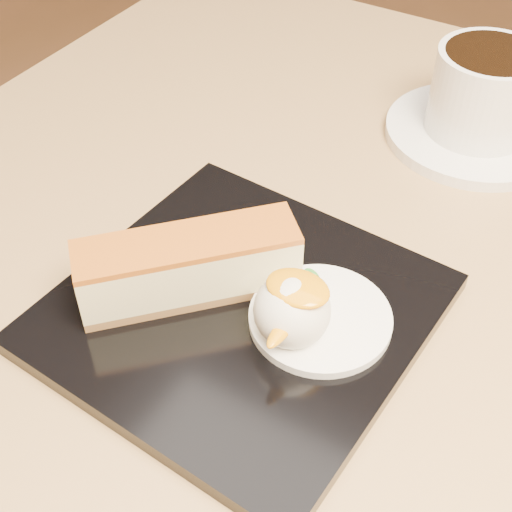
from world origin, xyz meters
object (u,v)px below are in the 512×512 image
Objects in this scene: dessert_plate at (240,312)px; ice_cream_scoop at (292,310)px; table at (340,411)px; cheesecake at (188,266)px; coffee_cup at (487,91)px; saucer at (474,133)px.

dessert_plate is 0.05m from ice_cream_scoop.
table is 0.22m from cheesecake.
coffee_cup is at bearing 24.16° from cheesecake.
ice_cream_scoop is at bearing -93.15° from coffee_cup.
coffee_cup reaches higher than dessert_plate.
dessert_plate is 4.72× the size of ice_cream_scoop.
cheesecake is 0.85× the size of saucer.
dessert_plate is at bearing -101.30° from coffee_cup.
coffee_cup reaches higher than saucer.
cheesecake is (-0.04, -0.00, 0.03)m from dessert_plate.
saucer is at bearing 24.57° from cheesecake.
table is at bearing 80.29° from ice_cream_scoop.
saucer reaches higher than table.
coffee_cup is at bearing -2.02° from saucer.
cheesecake is 0.30m from coffee_cup.
table is 0.29m from coffee_cup.
dessert_plate is 1.47× the size of saucer.
saucer is 1.30× the size of coffee_cup.
cheesecake is at bearing 180.00° from ice_cream_scoop.
dessert_plate is (-0.05, -0.07, 0.16)m from table.
saucer is (0.10, 0.28, -0.03)m from cheesecake.
table is 0.26m from saucer.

